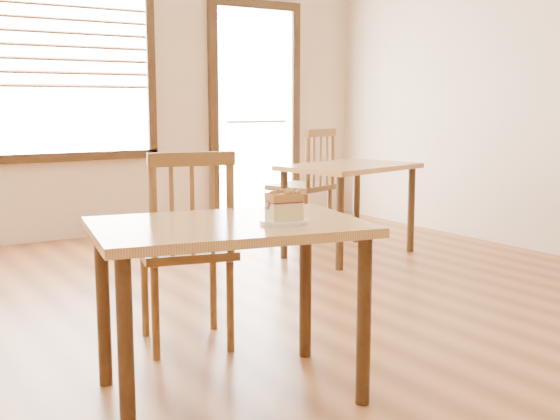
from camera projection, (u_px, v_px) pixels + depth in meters
name	position (u px, v px, depth m)	size (l,w,h in m)	color
ground	(266.00, 398.00, 2.98)	(8.00, 8.00, 0.00)	brown
window_right	(60.00, 38.00, 6.18)	(1.76, 0.10, 1.96)	white
entry_door	(255.00, 108.00, 7.34)	(1.08, 0.06, 2.29)	white
cafe_table_main	(228.00, 248.00, 2.93)	(1.23, 0.93, 0.75)	tan
cafe_chair_main	(187.00, 248.00, 3.54)	(0.56, 0.56, 1.02)	brown
cafe_table_second	(350.00, 178.00, 5.71)	(1.21, 0.94, 0.75)	tan
cafe_chair_second	(305.00, 185.00, 6.25)	(0.60, 0.60, 1.03)	brown
plate	(284.00, 222.00, 2.88)	(0.20, 0.20, 0.02)	white
cake_slice	(284.00, 205.00, 2.87)	(0.15, 0.12, 0.13)	#FFDA90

